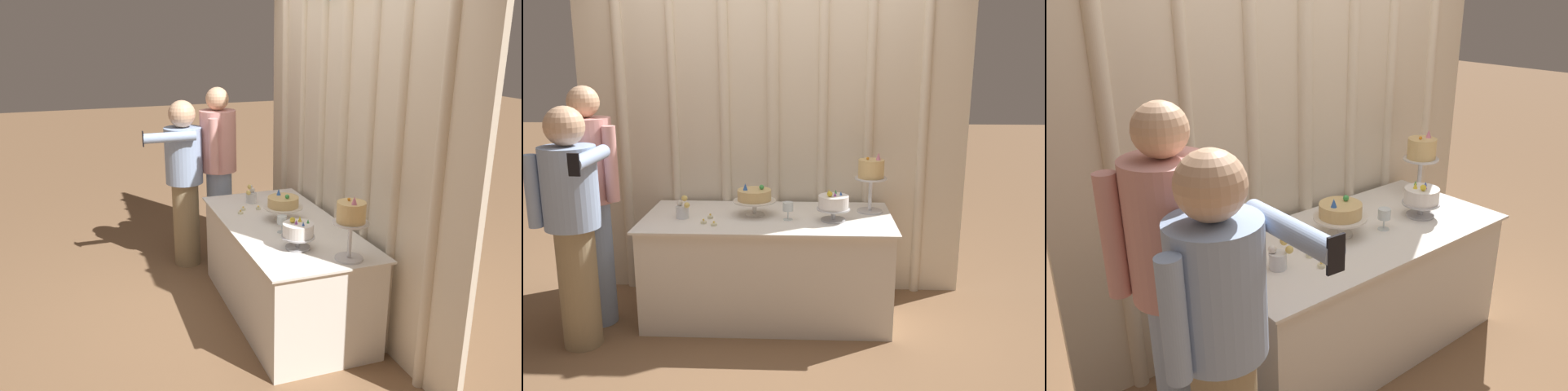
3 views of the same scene
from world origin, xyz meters
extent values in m
plane|color=#846042|center=(0.00, 0.00, 0.00)|extent=(24.00, 24.00, 0.00)
cube|color=beige|center=(0.00, 0.58, 1.38)|extent=(2.91, 0.04, 2.76)
cylinder|color=beige|center=(-1.13, 0.56, 1.38)|extent=(0.08, 0.08, 2.76)
cylinder|color=beige|center=(-0.74, 0.56, 1.38)|extent=(0.06, 0.06, 2.76)
cylinder|color=beige|center=(-0.35, 0.56, 1.38)|extent=(0.07, 0.07, 2.76)
cylinder|color=beige|center=(0.01, 0.56, 1.38)|extent=(0.09, 0.09, 2.76)
cylinder|color=beige|center=(0.38, 0.56, 1.38)|extent=(0.07, 0.07, 2.76)
cylinder|color=beige|center=(0.72, 0.56, 1.38)|extent=(0.07, 0.07, 2.76)
cylinder|color=beige|center=(1.12, 0.56, 1.38)|extent=(0.07, 0.07, 2.76)
cube|color=white|center=(0.00, 0.10, 0.36)|extent=(1.67, 0.78, 0.71)
cube|color=white|center=(0.00, 0.10, 0.72)|extent=(1.72, 0.83, 0.01)
cylinder|color=silver|center=(-0.10, 0.13, 0.73)|extent=(0.14, 0.14, 0.01)
cylinder|color=silver|center=(-0.10, 0.13, 0.78)|extent=(0.03, 0.03, 0.09)
cylinder|color=silver|center=(-0.10, 0.13, 0.83)|extent=(0.30, 0.30, 0.01)
cylinder|color=#DBB775|center=(-0.10, 0.13, 0.87)|extent=(0.23, 0.23, 0.07)
sphere|color=green|center=(-0.05, 0.14, 0.93)|extent=(0.03, 0.03, 0.03)
cone|color=blue|center=(-0.16, 0.11, 0.93)|extent=(0.03, 0.03, 0.05)
cylinder|color=#B2B2B7|center=(0.45, 0.02, 0.73)|extent=(0.17, 0.17, 0.01)
cylinder|color=#B2B2B7|center=(0.45, 0.02, 0.77)|extent=(0.03, 0.03, 0.07)
cylinder|color=#B2B2B7|center=(0.45, 0.02, 0.81)|extent=(0.22, 0.22, 0.01)
cylinder|color=white|center=(0.45, 0.02, 0.86)|extent=(0.20, 0.20, 0.09)
cone|color=blue|center=(0.50, 0.03, 0.91)|extent=(0.02, 0.02, 0.03)
cone|color=green|center=(0.46, 0.08, 0.91)|extent=(0.02, 0.02, 0.03)
cone|color=yellow|center=(0.42, 0.04, 0.92)|extent=(0.03, 0.03, 0.04)
sphere|color=yellow|center=(0.42, -0.01, 0.92)|extent=(0.04, 0.04, 0.04)
cone|color=purple|center=(0.46, 0.00, 0.91)|extent=(0.02, 0.02, 0.03)
cylinder|color=silver|center=(0.72, 0.25, 0.73)|extent=(0.18, 0.18, 0.01)
cylinder|color=silver|center=(0.72, 0.25, 0.85)|extent=(0.03, 0.03, 0.23)
cylinder|color=silver|center=(0.72, 0.25, 0.97)|extent=(0.23, 0.23, 0.01)
cylinder|color=#DBB775|center=(0.72, 0.25, 1.04)|extent=(0.18, 0.18, 0.13)
cone|color=pink|center=(0.76, 0.24, 1.13)|extent=(0.03, 0.03, 0.05)
sphere|color=orange|center=(0.69, 0.25, 1.11)|extent=(0.02, 0.02, 0.02)
cylinder|color=silver|center=(0.14, 0.03, 0.73)|extent=(0.06, 0.06, 0.00)
cylinder|color=silver|center=(0.14, 0.03, 0.76)|extent=(0.01, 0.01, 0.06)
cylinder|color=silver|center=(0.14, 0.03, 0.82)|extent=(0.07, 0.07, 0.06)
cylinder|color=silver|center=(-0.58, 0.04, 0.77)|extent=(0.09, 0.09, 0.08)
sphere|color=#E5C666|center=(-0.54, 0.00, 0.83)|extent=(0.04, 0.04, 0.04)
sphere|color=white|center=(-0.60, 0.05, 0.83)|extent=(0.04, 0.04, 0.04)
sphere|color=white|center=(-0.56, 0.02, 0.87)|extent=(0.03, 0.03, 0.03)
sphere|color=#E5C666|center=(-0.56, 0.02, 0.87)|extent=(0.04, 0.04, 0.04)
cylinder|color=beige|center=(-0.42, -0.09, 0.73)|extent=(0.04, 0.04, 0.02)
sphere|color=#F9CC4C|center=(-0.42, -0.09, 0.75)|extent=(0.01, 0.01, 0.01)
cylinder|color=beige|center=(-0.39, 0.03, 0.73)|extent=(0.04, 0.04, 0.02)
sphere|color=#F9CC4C|center=(-0.39, 0.03, 0.75)|extent=(0.01, 0.01, 0.01)
cylinder|color=beige|center=(-0.34, -0.13, 0.73)|extent=(0.04, 0.04, 0.01)
sphere|color=#F9CC4C|center=(-0.34, -0.13, 0.75)|extent=(0.01, 0.01, 0.01)
cylinder|color=#93ADD6|center=(-1.16, -0.08, 0.43)|extent=(0.31, 0.31, 0.87)
cylinder|color=#D6938E|center=(-1.16, -0.08, 1.15)|extent=(0.44, 0.44, 0.55)
sphere|color=tan|center=(-1.16, -0.08, 1.52)|extent=(0.21, 0.21, 0.21)
cube|color=#664C84|center=(-1.16, -0.23, 1.17)|extent=(0.04, 0.02, 0.35)
cylinder|color=#D6938E|center=(-1.35, 0.01, 1.14)|extent=(0.08, 0.08, 0.49)
cylinder|color=#D6938E|center=(-0.98, -0.17, 1.14)|extent=(0.08, 0.08, 0.49)
cylinder|color=#9E8966|center=(-1.16, -0.40, 0.39)|extent=(0.31, 0.31, 0.79)
cylinder|color=#93ADD6|center=(-1.16, -0.40, 1.04)|extent=(0.43, 0.43, 0.50)
sphere|color=tan|center=(-1.16, -0.40, 1.41)|extent=(0.24, 0.24, 0.24)
cylinder|color=#93ADD6|center=(-1.35, -0.48, 1.03)|extent=(0.08, 0.08, 0.44)
cylinder|color=#93ADD6|center=(-0.96, -0.55, 1.25)|extent=(0.08, 0.44, 0.08)
cube|color=black|center=(-0.96, -0.77, 1.25)|extent=(0.06, 0.01, 0.12)
camera|label=1|loc=(3.49, -1.31, 2.12)|focal=37.16mm
camera|label=2|loc=(0.28, -3.64, 1.80)|focal=38.68mm
camera|label=3|loc=(-1.93, -1.82, 1.98)|focal=37.04mm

